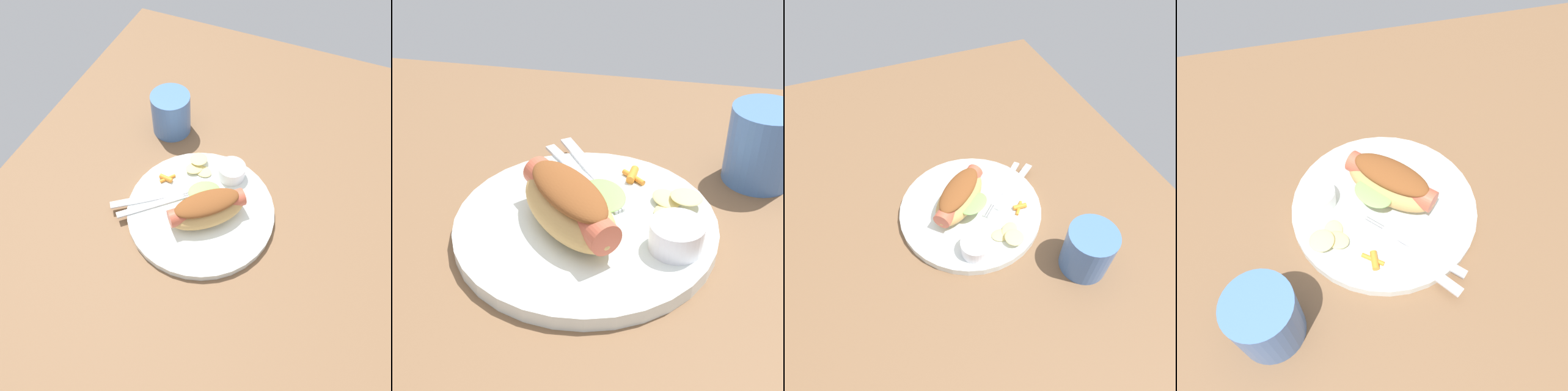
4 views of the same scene
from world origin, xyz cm
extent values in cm
cube|color=brown|center=(0.00, 0.00, -0.90)|extent=(120.00, 90.00, 1.80)
cylinder|color=white|center=(-1.35, -2.61, 0.80)|extent=(27.65, 27.65, 1.60)
ellipsoid|color=tan|center=(0.47, -0.91, 3.98)|extent=(14.70, 15.08, 4.76)
cylinder|color=#C1563D|center=(0.47, -0.91, 4.81)|extent=(12.06, 12.61, 3.28)
ellipsoid|color=brown|center=(0.47, -0.91, 6.29)|extent=(12.00, 12.36, 2.09)
ellipsoid|color=#7FC65B|center=(-3.10, -2.66, 4.93)|extent=(7.01, 7.45, 0.95)
cylinder|color=white|center=(-10.90, -0.08, 3.05)|extent=(5.38, 5.38, 2.90)
cube|color=silver|center=(1.84, -11.57, 1.80)|extent=(9.68, 10.36, 0.40)
cube|color=silver|center=(-3.32, -5.31, 1.80)|extent=(2.39, 2.56, 0.40)
cube|color=silver|center=(-3.65, -5.61, 1.80)|extent=(2.39, 2.56, 0.40)
cube|color=silver|center=(-3.98, -5.92, 1.80)|extent=(2.39, 2.56, 0.40)
cube|color=silver|center=(0.52, -12.79, 1.78)|extent=(9.52, 12.35, 0.36)
ellipsoid|color=#DFCA7A|center=(-9.59, -5.41, 1.85)|extent=(3.40, 3.96, 0.50)
ellipsoid|color=#DFCA7A|center=(-9.37, -7.29, 2.22)|extent=(4.47, 4.49, 0.86)
ellipsoid|color=#DFCA7A|center=(-11.48, -7.20, 2.80)|extent=(4.44, 4.43, 0.76)
cylinder|color=orange|center=(-5.21, -11.23, 1.92)|extent=(2.98, 2.55, 0.63)
cylinder|color=orange|center=(-5.04, -11.52, 2.08)|extent=(1.19, 2.70, 0.96)
cylinder|color=#4770B2|center=(-19.50, -16.92, 4.69)|extent=(8.28, 8.28, 9.37)
camera|label=1|loc=(37.91, 12.79, 66.10)|focal=37.67mm
camera|label=2|loc=(-10.84, 41.59, 36.29)|focal=49.84mm
camera|label=3|loc=(-41.17, 11.38, 55.54)|focal=32.05mm
camera|label=4|loc=(-10.83, -34.00, 49.98)|focal=35.77mm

